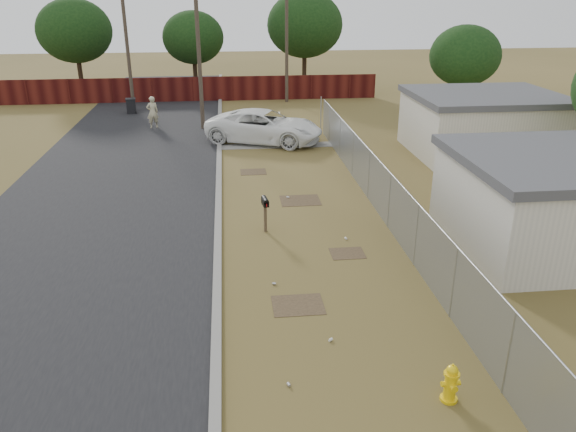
{
  "coord_description": "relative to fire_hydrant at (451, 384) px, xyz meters",
  "views": [
    {
      "loc": [
        -2.51,
        -18.12,
        8.06
      ],
      "look_at": [
        -0.67,
        -1.26,
        1.1
      ],
      "focal_mm": 35.0,
      "sensor_mm": 36.0,
      "label": 1
    }
  ],
  "objects": [
    {
      "name": "chainlink_fence",
      "position": [
        1.25,
        10.13,
        0.37
      ],
      "size": [
        0.1,
        27.06,
        2.02
      ],
      "color": "#919599",
      "rests_on": "ground"
    },
    {
      "name": "utility_poles",
      "position": [
        -5.54,
        29.77,
        4.27
      ],
      "size": [
        12.6,
        8.24,
        9.0
      ],
      "color": "#4C4032",
      "rests_on": "ground"
    },
    {
      "name": "fire_hydrant",
      "position": [
        0.0,
        0.0,
        0.0
      ],
      "size": [
        0.41,
        0.41,
        0.91
      ],
      "color": "yellow",
      "rests_on": "ground"
    },
    {
      "name": "houses",
      "position": [
        7.83,
        12.24,
        1.13
      ],
      "size": [
        9.3,
        17.24,
        3.1
      ],
      "color": "beige",
      "rests_on": "ground"
    },
    {
      "name": "privacy_fence",
      "position": [
        -7.87,
        34.11,
        0.47
      ],
      "size": [
        30.0,
        0.12,
        1.8
      ],
      "primitive_type": "cube",
      "color": "#4D1510",
      "rests_on": "ground"
    },
    {
      "name": "pickup_truck",
      "position": [
        -2.36,
        21.49,
        0.46
      ],
      "size": [
        7.03,
        5.17,
        1.77
      ],
      "primitive_type": "imported",
      "rotation": [
        0.0,
        0.0,
        1.18
      ],
      "color": "white",
      "rests_on": "ground"
    },
    {
      "name": "street",
      "position": [
        -8.63,
        17.16,
        -0.41
      ],
      "size": [
        15.1,
        60.0,
        0.12
      ],
      "color": "black",
      "rests_on": "ground"
    },
    {
      "name": "pedestrian",
      "position": [
        -8.89,
        25.62,
        0.54
      ],
      "size": [
        0.82,
        0.67,
        1.93
      ],
      "primitive_type": "imported",
      "rotation": [
        0.0,
        0.0,
        3.48
      ],
      "color": "#C6BA91",
      "rests_on": "ground"
    },
    {
      "name": "mailbox",
      "position": [
        -3.2,
        9.18,
        0.59
      ],
      "size": [
        0.25,
        0.56,
        1.29
      ],
      "color": "brown",
      "rests_on": "ground"
    },
    {
      "name": "ground",
      "position": [
        -1.87,
        9.11,
        -0.43
      ],
      "size": [
        120.0,
        120.0,
        0.0
      ],
      "primitive_type": "plane",
      "color": "brown",
      "rests_on": "ground"
    },
    {
      "name": "scattered_litter",
      "position": [
        -2.23,
        5.82,
        -0.39
      ],
      "size": [
        2.88,
        11.78,
        0.07
      ],
      "color": "silver",
      "rests_on": "ground"
    },
    {
      "name": "trash_bin",
      "position": [
        -10.87,
        30.11,
        0.1
      ],
      "size": [
        0.74,
        0.74,
        1.02
      ],
      "color": "black",
      "rests_on": "ground"
    },
    {
      "name": "horizon_trees",
      "position": [
        -1.03,
        32.67,
        4.2
      ],
      "size": [
        33.32,
        31.94,
        7.78
      ],
      "color": "#332416",
      "rests_on": "ground"
    }
  ]
}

